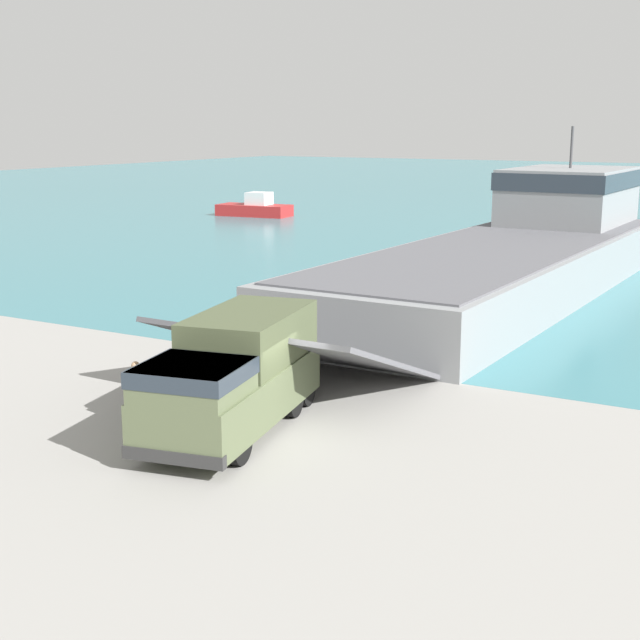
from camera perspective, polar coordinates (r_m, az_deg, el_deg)
name	(u,v)px	position (r m, az deg, el deg)	size (l,w,h in m)	color
ground_plane	(277,430)	(24.48, -2.78, -7.03)	(240.00, 240.00, 0.00)	gray
landing_craft	(521,247)	(47.13, 12.71, 4.60)	(9.65, 38.24, 8.07)	gray
military_truck	(234,374)	(24.08, -5.56, -3.48)	(3.93, 7.51, 3.07)	#566042
soldier_on_ramp	(136,388)	(25.11, -11.66, -4.27)	(0.35, 0.49, 1.80)	#3D4C33
moored_boat_a	(255,208)	(82.02, -4.17, 7.16)	(6.93, 3.49, 2.17)	#B22323
moored_boat_b	(556,203)	(90.09, 14.90, 7.23)	(5.52, 5.81, 2.12)	#B7BABF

